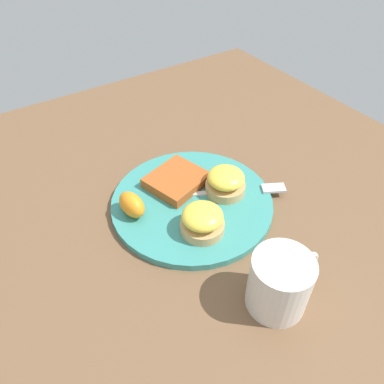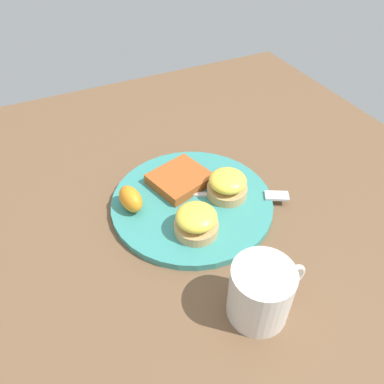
{
  "view_description": "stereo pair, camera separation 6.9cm",
  "coord_description": "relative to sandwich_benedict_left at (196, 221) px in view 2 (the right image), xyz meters",
  "views": [
    {
      "loc": [
        -0.28,
        -0.42,
        0.5
      ],
      "look_at": [
        0.0,
        0.0,
        0.03
      ],
      "focal_mm": 35.0,
      "sensor_mm": 36.0,
      "label": 1
    },
    {
      "loc": [
        -0.22,
        -0.46,
        0.5
      ],
      "look_at": [
        0.0,
        0.0,
        0.03
      ],
      "focal_mm": 35.0,
      "sensor_mm": 36.0,
      "label": 2
    }
  ],
  "objects": [
    {
      "name": "ground_plane",
      "position": [
        0.03,
        0.07,
        -0.04
      ],
      "size": [
        1.1,
        1.1,
        0.0
      ],
      "primitive_type": "plane",
      "color": "brown"
    },
    {
      "name": "plate",
      "position": [
        0.03,
        0.07,
        -0.03
      ],
      "size": [
        0.3,
        0.3,
        0.01
      ],
      "primitive_type": "cylinder",
      "color": "teal",
      "rests_on": "ground_plane"
    },
    {
      "name": "sandwich_benedict_left",
      "position": [
        0.0,
        0.0,
        0.0
      ],
      "size": [
        0.08,
        0.08,
        0.05
      ],
      "color": "tan",
      "rests_on": "plate"
    },
    {
      "name": "sandwich_benedict_right",
      "position": [
        0.09,
        0.06,
        0.0
      ],
      "size": [
        0.08,
        0.08,
        0.05
      ],
      "color": "tan",
      "rests_on": "plate"
    },
    {
      "name": "hashbrown_patty",
      "position": [
        0.02,
        0.13,
        -0.01
      ],
      "size": [
        0.13,
        0.12,
        0.02
      ],
      "primitive_type": "cube",
      "rotation": [
        0.0,
        0.0,
        0.29
      ],
      "color": "#AA5121",
      "rests_on": "plate"
    },
    {
      "name": "orange_wedge",
      "position": [
        -0.08,
        0.1,
        -0.0
      ],
      "size": [
        0.04,
        0.06,
        0.04
      ],
      "primitive_type": "ellipsoid",
      "rotation": [
        0.0,
        0.0,
        1.71
      ],
      "color": "orange",
      "rests_on": "plate"
    },
    {
      "name": "fork",
      "position": [
        0.11,
        0.04,
        -0.02
      ],
      "size": [
        0.2,
        0.12,
        0.0
      ],
      "color": "silver",
      "rests_on": "plate"
    },
    {
      "name": "cup",
      "position": [
        0.02,
        -0.17,
        0.01
      ],
      "size": [
        0.12,
        0.09,
        0.09
      ],
      "color": "silver",
      "rests_on": "ground_plane"
    }
  ]
}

